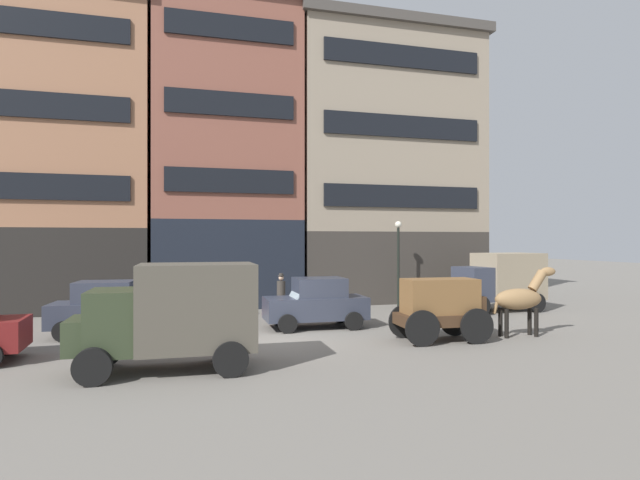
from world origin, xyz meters
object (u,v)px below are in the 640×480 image
(streetlamp_curbside, at_px, (398,251))
(fire_hydrant_curbside, at_px, (242,305))
(pedestrian_officer, at_px, (281,292))
(sedan_parked_curb, at_px, (316,303))
(cargo_wagon, at_px, (441,305))
(delivery_truck_far, at_px, (498,280))
(sedan_light, at_px, (108,308))
(draft_horse, at_px, (521,298))
(delivery_truck_near, at_px, (173,313))

(streetlamp_curbside, relative_size, fire_hydrant_curbside, 4.96)
(pedestrian_officer, bearing_deg, sedan_parked_curb, -79.01)
(cargo_wagon, distance_m, fire_hydrant_curbside, 9.08)
(delivery_truck_far, bearing_deg, sedan_parked_curb, -166.93)
(delivery_truck_far, bearing_deg, pedestrian_officer, 172.60)
(sedan_light, height_order, streetlamp_curbside, streetlamp_curbside)
(cargo_wagon, relative_size, sedan_light, 0.78)
(pedestrian_officer, bearing_deg, fire_hydrant_curbside, 163.93)
(delivery_truck_far, relative_size, fire_hydrant_curbside, 5.40)
(sedan_light, relative_size, pedestrian_officer, 2.12)
(fire_hydrant_curbside, bearing_deg, cargo_wagon, -53.05)
(pedestrian_officer, relative_size, streetlamp_curbside, 0.44)
(draft_horse, relative_size, sedan_parked_curb, 0.63)
(draft_horse, relative_size, pedestrian_officer, 1.31)
(draft_horse, xyz_separation_m, fire_hydrant_curbside, (-8.39, 7.24, -0.84))
(cargo_wagon, xyz_separation_m, delivery_truck_far, (5.86, 5.52, 0.28))
(pedestrian_officer, xyz_separation_m, streetlamp_curbside, (5.88, 1.06, 1.69))
(draft_horse, relative_size, delivery_truck_far, 0.52)
(sedan_parked_curb, bearing_deg, streetlamp_curbside, 40.29)
(cargo_wagon, height_order, delivery_truck_far, delivery_truck_far)
(draft_horse, distance_m, delivery_truck_far, 6.24)
(delivery_truck_near, height_order, sedan_parked_curb, delivery_truck_near)
(delivery_truck_near, relative_size, pedestrian_officer, 2.44)
(streetlamp_curbside, bearing_deg, delivery_truck_near, -137.21)
(delivery_truck_far, height_order, pedestrian_officer, delivery_truck_far)
(draft_horse, height_order, fire_hydrant_curbside, draft_horse)
(delivery_truck_near, relative_size, streetlamp_curbside, 1.06)
(sedan_parked_curb, height_order, pedestrian_officer, sedan_parked_curb)
(cargo_wagon, xyz_separation_m, sedan_light, (-10.34, 3.76, -0.23))
(delivery_truck_near, xyz_separation_m, sedan_parked_curb, (4.99, 5.03, -0.51))
(sedan_parked_curb, bearing_deg, cargo_wagon, -46.81)
(sedan_light, height_order, sedan_parked_curb, same)
(delivery_truck_far, xyz_separation_m, streetlamp_curbside, (-3.84, 2.33, 1.25))
(draft_horse, bearing_deg, delivery_truck_near, -171.78)
(delivery_truck_far, xyz_separation_m, fire_hydrant_curbside, (-11.30, 1.72, -1.00))
(sedan_light, bearing_deg, draft_horse, -15.82)
(cargo_wagon, bearing_deg, streetlamp_curbside, 75.55)
(streetlamp_curbside, distance_m, fire_hydrant_curbside, 7.82)
(sedan_parked_curb, distance_m, streetlamp_curbside, 7.07)
(sedan_parked_curb, relative_size, fire_hydrant_curbside, 4.48)
(draft_horse, bearing_deg, sedan_light, 164.18)
(draft_horse, relative_size, delivery_truck_near, 0.54)
(draft_horse, xyz_separation_m, streetlamp_curbside, (-0.93, 7.85, 1.40))
(sedan_light, height_order, fire_hydrant_curbside, sedan_light)
(draft_horse, distance_m, delivery_truck_near, 11.26)
(draft_horse, bearing_deg, streetlamp_curbside, 96.75)
(fire_hydrant_curbside, bearing_deg, pedestrian_officer, -16.07)
(sedan_light, bearing_deg, pedestrian_officer, 24.98)
(delivery_truck_far, bearing_deg, cargo_wagon, -136.72)
(sedan_light, distance_m, fire_hydrant_curbside, 6.02)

